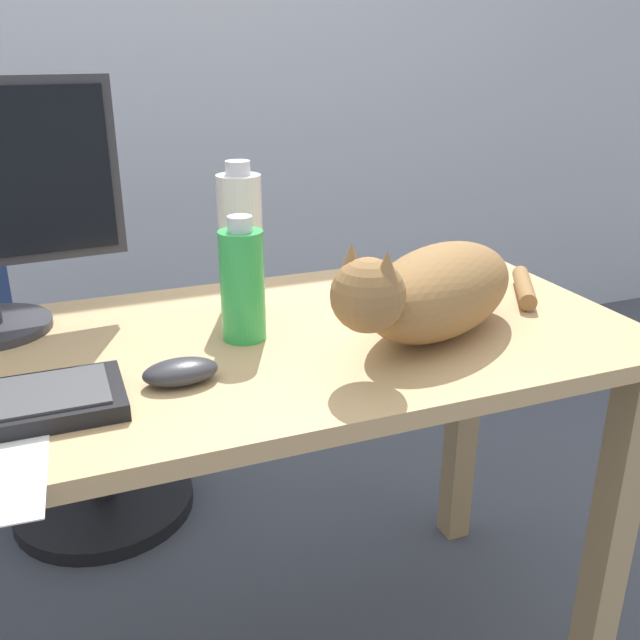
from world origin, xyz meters
name	(u,v)px	position (x,y,z in m)	size (l,w,h in m)	color
back_wall	(107,13)	(0.00, 1.51, 1.30)	(6.00, 0.04, 2.60)	silver
desk	(240,408)	(0.00, 0.00, 0.63)	(1.37, 0.63, 0.75)	tan
office_chair	(68,382)	(-0.27, 0.69, 0.40)	(0.48, 0.48, 0.93)	black
cat	(434,291)	(0.31, -0.09, 0.83)	(0.55, 0.35, 0.20)	olive
computer_mouse	(180,372)	(-0.11, -0.11, 0.77)	(0.11, 0.06, 0.04)	#333338
water_bottle	(242,284)	(0.02, 0.01, 0.84)	(0.07, 0.07, 0.21)	green
spray_bottle	(241,242)	(0.05, 0.15, 0.88)	(0.08, 0.08, 0.27)	silver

